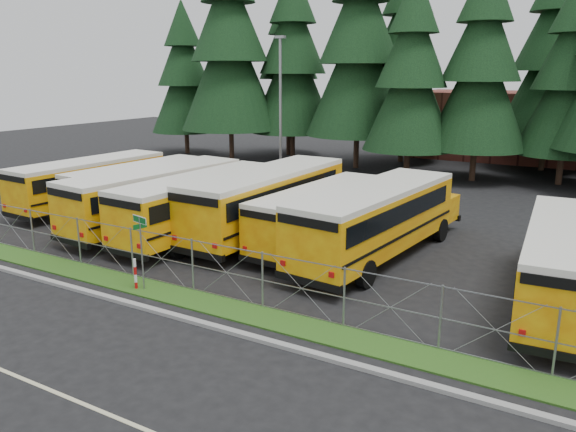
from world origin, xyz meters
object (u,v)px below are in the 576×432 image
(bus_5, at_px, (325,216))
(bus_2, at_px, (162,198))
(bus_3, at_px, (208,206))
(striped_bollard, at_px, (135,274))
(bus_0, at_px, (96,184))
(bus_east, at_px, (565,265))
(street_sign, at_px, (141,237))
(bus_1, at_px, (145,188))
(bus_4, at_px, (272,202))
(bus_6, at_px, (380,222))
(light_standard, at_px, (280,106))

(bus_5, bearing_deg, bus_2, -166.20)
(bus_3, bearing_deg, striped_bollard, -70.70)
(bus_0, distance_m, striped_bollard, 14.14)
(bus_2, distance_m, bus_east, 18.70)
(bus_3, bearing_deg, street_sign, -68.36)
(bus_5, bearing_deg, bus_east, -7.95)
(bus_1, xyz_separation_m, street_sign, (8.53, -9.00, 0.67))
(bus_0, relative_size, striped_bollard, 9.19)
(bus_1, relative_size, bus_4, 0.84)
(bus_5, relative_size, striped_bollard, 8.71)
(bus_1, height_order, bus_4, bus_4)
(bus_6, bearing_deg, street_sign, -121.66)
(bus_6, bearing_deg, bus_2, -168.93)
(street_sign, bearing_deg, bus_1, 133.46)
(street_sign, bearing_deg, bus_3, 108.75)
(bus_2, relative_size, bus_east, 1.06)
(bus_1, distance_m, striped_bollard, 12.34)
(striped_bollard, bearing_deg, bus_3, 106.40)
(bus_2, xyz_separation_m, bus_4, (5.54, 1.69, 0.08))
(bus_2, bearing_deg, bus_1, 152.42)
(bus_3, bearing_deg, bus_0, 174.32)
(bus_5, bearing_deg, street_sign, -107.38)
(bus_3, distance_m, street_sign, 7.24)
(bus_3, bearing_deg, bus_6, 9.94)
(bus_1, xyz_separation_m, bus_5, (11.83, -0.67, 0.00))
(bus_0, relative_size, bus_4, 0.89)
(bus_5, bearing_deg, striped_bollard, -108.68)
(bus_0, height_order, bus_east, bus_east)
(bus_4, xyz_separation_m, light_standard, (-6.13, 11.19, 3.87))
(bus_5, xyz_separation_m, striped_bollard, (-3.56, -8.45, -0.77))
(bus_east, relative_size, striped_bollard, 9.23)
(bus_2, height_order, light_standard, light_standard)
(striped_bollard, bearing_deg, bus_5, 67.14)
(bus_3, bearing_deg, bus_2, -177.94)
(bus_2, bearing_deg, striped_bollard, -48.76)
(striped_bollard, bearing_deg, bus_east, 24.67)
(bus_0, xyz_separation_m, light_standard, (5.76, 11.52, 4.06))
(bus_3, height_order, bus_east, bus_3)
(bus_0, distance_m, bus_5, 14.93)
(light_standard, bearing_deg, bus_0, -116.56)
(bus_0, xyz_separation_m, bus_1, (3.10, 0.76, -0.08))
(bus_1, relative_size, bus_2, 0.89)
(bus_2, xyz_separation_m, striped_bollard, (5.01, -7.00, -0.95))
(bus_3, xyz_separation_m, light_standard, (-3.56, 12.93, 3.99))
(bus_0, xyz_separation_m, bus_5, (14.93, 0.09, -0.08))
(bus_1, height_order, light_standard, light_standard)
(bus_0, xyz_separation_m, bus_4, (11.89, 0.33, 0.18))
(bus_0, distance_m, bus_east, 25.13)
(bus_5, distance_m, striped_bollard, 9.21)
(bus_4, relative_size, striped_bollard, 10.35)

